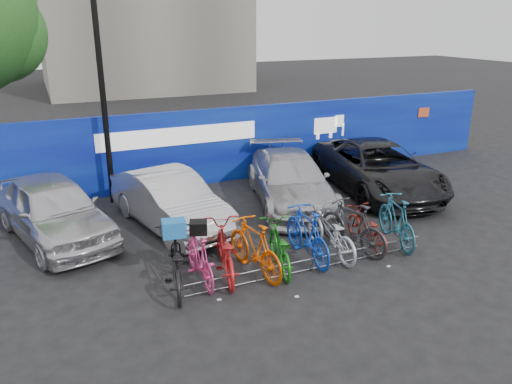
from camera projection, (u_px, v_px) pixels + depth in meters
ground at (299, 259)px, 11.07m from camera, size 100.00×100.00×0.00m
hoarding at (210, 146)px, 15.86m from camera, size 22.00×0.18×2.40m
lamppost at (102, 88)px, 13.45m from camera, size 0.25×0.50×6.11m
bike_rack at (313, 264)px, 10.50m from camera, size 5.60×0.03×0.30m
car_0 at (54, 209)px, 11.86m from camera, size 2.95×4.78×1.52m
car_1 at (170, 201)px, 12.59m from camera, size 2.41×4.46×1.40m
car_2 at (290, 180)px, 14.15m from camera, size 3.21×5.25×1.42m
car_3 at (377, 168)px, 15.20m from camera, size 3.34×5.74×1.50m
bike_0 at (176, 262)px, 9.72m from camera, size 1.19×2.22×1.11m
bike_1 at (200, 257)px, 9.97m from camera, size 0.51×1.76×1.05m
bike_2 at (225, 251)px, 10.21m from camera, size 1.15×2.19×1.09m
bike_3 at (255, 247)px, 10.27m from camera, size 0.86×2.02×1.18m
bike_4 at (279, 247)px, 10.50m from camera, size 1.08×1.98×0.99m
bike_5 at (307, 234)px, 10.87m from camera, size 0.62×2.01×1.20m
bike_6 at (330, 232)px, 11.13m from camera, size 0.70×2.02×1.06m
bike_7 at (353, 226)px, 11.30m from camera, size 1.01×2.05×1.19m
bike_8 at (366, 228)px, 11.55m from camera, size 0.71×1.75×0.90m
bike_9 at (396, 220)px, 11.65m from camera, size 1.01×2.03×1.17m
cargo_crate at (174, 228)px, 9.49m from camera, size 0.49×0.40×0.32m
cargo_topcase at (198, 227)px, 9.75m from camera, size 0.42×0.40×0.25m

